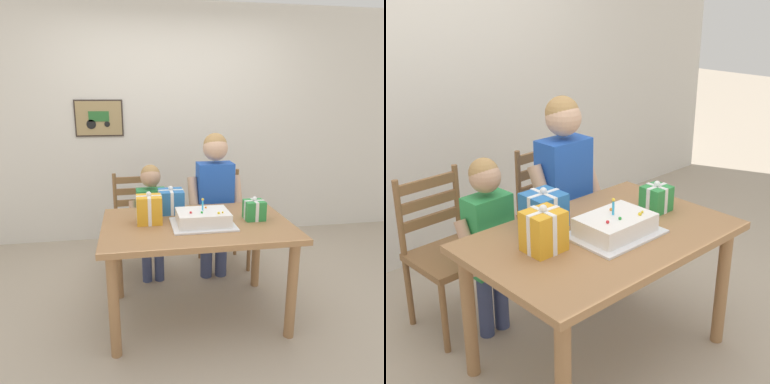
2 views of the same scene
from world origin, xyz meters
The scene contains 11 objects.
ground_plane centered at (0.00, 0.00, 0.00)m, with size 20.00×20.00×0.00m, color tan.
back_wall centered at (0.00, 1.73, 1.30)m, with size 6.40×0.11×2.60m.
dining_table centered at (0.00, 0.00, 0.64)m, with size 1.34×0.87×0.75m.
birthday_cake centered at (0.03, -0.05, 0.79)m, with size 0.44×0.34×0.19m.
gift_box_red_large centered at (-0.33, 0.06, 0.85)m, with size 0.18×0.16×0.23m.
gift_box_beside_cake centered at (0.43, 0.01, 0.82)m, with size 0.15×0.14×0.18m.
gift_box_corner_small centered at (-0.15, 0.27, 0.84)m, with size 0.20×0.19×0.21m.
chair_left centered at (-0.42, 0.85, 0.47)m, with size 0.44×0.44×0.92m.
chair_right centered at (0.41, 0.85, 0.47)m, with size 0.45×0.45×0.92m.
child_older centered at (0.27, 0.59, 0.80)m, with size 0.48×0.27×1.32m.
child_younger centered at (-0.29, 0.59, 0.65)m, with size 0.39×0.23×1.07m.
Camera 2 is at (-1.75, -1.69, 1.89)m, focal length 49.90 mm.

